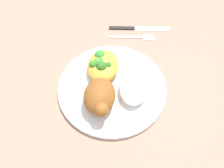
% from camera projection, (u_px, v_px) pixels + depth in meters
% --- Properties ---
extents(ground_plane, '(2.00, 2.00, 0.00)m').
position_uv_depth(ground_plane, '(112.00, 89.00, 0.62)').
color(ground_plane, '#9E7260').
extents(plate, '(0.28, 0.28, 0.01)m').
position_uv_depth(plate, '(112.00, 87.00, 0.62)').
color(plate, white).
rests_on(plate, ground_plane).
extents(roasted_chicken, '(0.11, 0.08, 0.06)m').
position_uv_depth(roasted_chicken, '(100.00, 97.00, 0.56)').
color(roasted_chicken, brown).
rests_on(roasted_chicken, plate).
extents(rice_pile, '(0.10, 0.07, 0.03)m').
position_uv_depth(rice_pile, '(134.00, 88.00, 0.59)').
color(rice_pile, white).
rests_on(rice_pile, plate).
extents(mac_cheese_with_broccoli, '(0.11, 0.08, 0.05)m').
position_uv_depth(mac_cheese_with_broccoli, '(102.00, 65.00, 0.62)').
color(mac_cheese_with_broccoli, gold).
rests_on(mac_cheese_with_broccoli, plate).
extents(fork, '(0.03, 0.14, 0.01)m').
position_uv_depth(fork, '(134.00, 37.00, 0.72)').
color(fork, silver).
rests_on(fork, ground_plane).
extents(knife, '(0.04, 0.19, 0.01)m').
position_uv_depth(knife, '(135.00, 28.00, 0.74)').
color(knife, black).
rests_on(knife, ground_plane).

